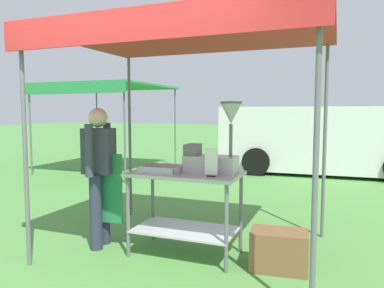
% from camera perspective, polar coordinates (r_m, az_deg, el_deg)
% --- Properties ---
extents(ground_plane, '(70.00, 70.00, 0.00)m').
position_cam_1_polar(ground_plane, '(9.16, 10.10, -4.92)').
color(ground_plane, '#519342').
extents(stall_canopy, '(2.96, 2.20, 2.42)m').
position_cam_1_polar(stall_canopy, '(4.11, -0.54, 15.72)').
color(stall_canopy, slate).
rests_on(stall_canopy, ground).
extents(donut_cart, '(1.20, 0.67, 0.91)m').
position_cam_1_polar(donut_cart, '(4.05, -1.05, -7.81)').
color(donut_cart, '#B7B7BC').
rests_on(donut_cart, ground).
extents(donut_tray, '(0.43, 0.33, 0.07)m').
position_cam_1_polar(donut_tray, '(4.02, -4.64, -4.03)').
color(donut_tray, '#B7B7BC').
rests_on(donut_tray, donut_cart).
extents(donut_fryer, '(0.61, 0.28, 0.76)m').
position_cam_1_polar(donut_fryer, '(3.96, 3.48, -0.91)').
color(donut_fryer, '#B7B7BC').
rests_on(donut_fryer, donut_cart).
extents(menu_sign, '(0.13, 0.05, 0.29)m').
position_cam_1_polar(menu_sign, '(3.72, 2.98, -3.15)').
color(menu_sign, black).
rests_on(menu_sign, donut_cart).
extents(vendor, '(0.46, 0.54, 1.61)m').
position_cam_1_polar(vendor, '(4.38, -14.08, -3.86)').
color(vendor, '#2D3347').
rests_on(vendor, ground).
extents(supply_crate, '(0.59, 0.42, 0.39)m').
position_cam_1_polar(supply_crate, '(3.91, 13.26, -15.68)').
color(supply_crate, brown).
rests_on(supply_crate, ground).
extents(van_white, '(5.15, 2.27, 1.69)m').
position_cam_1_polar(van_white, '(10.02, 19.62, 0.77)').
color(van_white, white).
rests_on(van_white, ground).
extents(neighbour_tent, '(2.88, 2.90, 2.26)m').
position_cam_1_polar(neighbour_tent, '(10.01, -13.08, 8.40)').
color(neighbour_tent, slate).
rests_on(neighbour_tent, ground).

